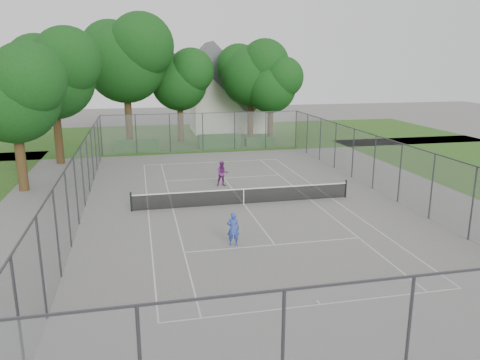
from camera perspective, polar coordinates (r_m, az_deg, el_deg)
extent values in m
plane|color=#62605D|center=(27.31, 0.45, -2.95)|extent=(120.00, 120.00, 0.00)
cube|color=#264C15|center=(52.38, -5.89, 5.35)|extent=(60.00, 20.00, 0.00)
cube|color=silver|center=(16.81, 9.76, -14.72)|extent=(10.97, 0.06, 0.01)
cube|color=silver|center=(38.62, -3.46, 2.19)|extent=(10.97, 0.06, 0.01)
cube|color=silver|center=(26.69, -11.14, -3.63)|extent=(0.06, 23.77, 0.01)
cube|color=silver|center=(28.97, 11.10, -2.19)|extent=(0.06, 23.77, 0.01)
cube|color=silver|center=(26.74, -8.20, -3.47)|extent=(0.06, 23.77, 0.01)
cube|color=silver|center=(28.46, 8.56, -2.38)|extent=(0.06, 23.77, 0.01)
cube|color=silver|center=(21.48, 4.27, -7.89)|extent=(8.23, 0.06, 0.01)
cube|color=silver|center=(33.35, -1.99, 0.26)|extent=(8.23, 0.06, 0.01)
cube|color=silver|center=(27.31, 0.45, -2.94)|extent=(0.06, 12.80, 0.01)
cube|color=silver|center=(16.93, 9.57, -14.49)|extent=(0.06, 0.30, 0.01)
cube|color=silver|center=(38.47, -3.43, 2.14)|extent=(0.06, 0.30, 0.01)
cylinder|color=black|center=(26.53, -13.13, -2.61)|extent=(0.10, 0.10, 1.10)
cylinder|color=black|center=(29.19, 12.77, -1.05)|extent=(0.10, 0.10, 1.10)
cube|color=black|center=(27.18, 0.45, -2.04)|extent=(12.67, 0.01, 0.86)
cube|color=white|center=(27.05, 0.45, -1.11)|extent=(12.77, 0.03, 0.06)
cube|color=white|center=(27.18, 0.45, -2.06)|extent=(0.05, 0.02, 0.88)
cylinder|color=#38383D|center=(43.02, -16.57, 5.23)|extent=(0.08, 0.08, 3.50)
cylinder|color=#38383D|center=(45.38, 6.83, 6.17)|extent=(0.08, 0.08, 3.50)
cube|color=slate|center=(12.04, 19.71, -18.49)|extent=(18.00, 0.02, 3.50)
cube|color=slate|center=(43.29, -4.56, 5.84)|extent=(18.00, 0.02, 3.50)
cube|color=slate|center=(26.41, -18.96, -0.40)|extent=(0.02, 34.00, 3.50)
cube|color=slate|center=(30.09, 17.42, 1.46)|extent=(0.02, 34.00, 3.50)
cube|color=#38383D|center=(11.21, 20.47, -10.92)|extent=(18.00, 0.05, 0.05)
cube|color=#38383D|center=(43.07, -4.61, 8.14)|extent=(18.00, 0.05, 0.05)
cube|color=#38383D|center=(26.04, -19.27, 3.32)|extent=(0.05, 34.00, 0.05)
cube|color=#38383D|center=(29.77, 17.67, 4.75)|extent=(0.05, 34.00, 0.05)
cylinder|color=#3A2815|center=(46.86, -13.42, 7.26)|extent=(0.68, 0.68, 5.31)
sphere|color=#0E3510|center=(46.54, -13.80, 13.74)|extent=(7.55, 7.55, 7.55)
sphere|color=#0E3510|center=(45.42, -11.97, 15.74)|extent=(6.04, 6.04, 6.04)
sphere|color=#0E3510|center=(47.53, -15.51, 15.01)|extent=(5.66, 5.66, 5.66)
cylinder|color=#3A2815|center=(49.04, -7.26, 7.06)|extent=(0.62, 0.62, 4.00)
sphere|color=#0E3510|center=(48.70, -7.41, 11.72)|extent=(5.69, 5.69, 5.69)
sphere|color=#0E3510|center=(47.93, -5.97, 13.08)|extent=(4.55, 4.55, 4.55)
sphere|color=#0E3510|center=(49.30, -8.70, 12.70)|extent=(4.26, 4.26, 4.26)
cylinder|color=#3A2815|center=(50.33, 1.27, 7.59)|extent=(0.64, 0.64, 4.40)
sphere|color=#0E3510|center=(50.00, 1.30, 12.59)|extent=(6.26, 6.26, 6.26)
sphere|color=#0E3510|center=(49.39, 3.03, 14.01)|extent=(5.01, 5.01, 5.01)
sphere|color=#0E3510|center=(50.50, -0.16, 13.68)|extent=(4.70, 4.70, 4.70)
cylinder|color=#3A2815|center=(49.26, 3.72, 6.97)|extent=(0.60, 0.60, 3.65)
sphere|color=#0E3510|center=(48.93, 3.79, 11.20)|extent=(5.19, 5.19, 5.19)
sphere|color=#0E3510|center=(48.43, 5.28, 12.37)|extent=(4.15, 4.15, 4.15)
sphere|color=#0E3510|center=(49.27, 2.55, 12.14)|extent=(3.89, 3.89, 3.89)
cylinder|color=#3A2815|center=(40.49, -21.28, 5.07)|extent=(0.64, 0.64, 4.56)
sphere|color=#0E3510|center=(40.08, -21.87, 11.49)|extent=(6.48, 6.48, 6.48)
sphere|color=#0E3510|center=(38.92, -20.35, 13.48)|extent=(5.18, 5.18, 5.18)
sphere|color=#0E3510|center=(41.05, -23.42, 12.75)|extent=(4.86, 4.86, 4.86)
cylinder|color=#3A2815|center=(32.82, -25.14, 2.18)|extent=(0.62, 0.62, 3.94)
sphere|color=#0E3510|center=(32.31, -25.88, 9.01)|extent=(5.61, 5.61, 5.61)
sphere|color=#0E3510|center=(31.19, -24.42, 11.09)|extent=(4.49, 4.49, 4.49)
cube|color=#1E4F19|center=(44.35, -12.47, 4.12)|extent=(4.04, 1.21, 1.01)
cube|color=#1E4F19|center=(45.06, -2.56, 4.75)|extent=(3.98, 1.14, 1.25)
cube|color=#1E4F19|center=(45.97, 2.40, 4.70)|extent=(2.84, 1.04, 0.85)
cube|color=silver|center=(55.73, -1.61, 9.14)|extent=(8.19, 6.14, 6.14)
cube|color=#58575D|center=(55.54, -1.63, 12.30)|extent=(8.11, 6.35, 8.11)
imported|color=#2C45A7|center=(21.15, -0.84, -5.96)|extent=(0.64, 0.49, 1.55)
imported|color=#6D246C|center=(31.07, -2.16, 0.78)|extent=(0.82, 0.64, 1.67)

